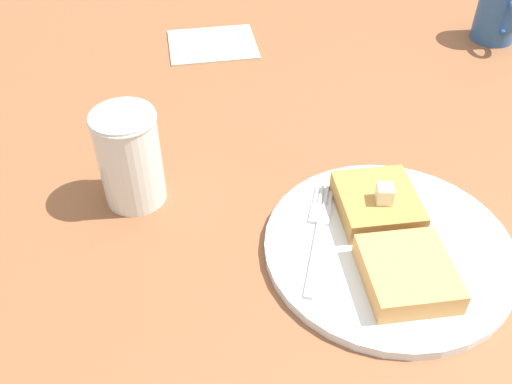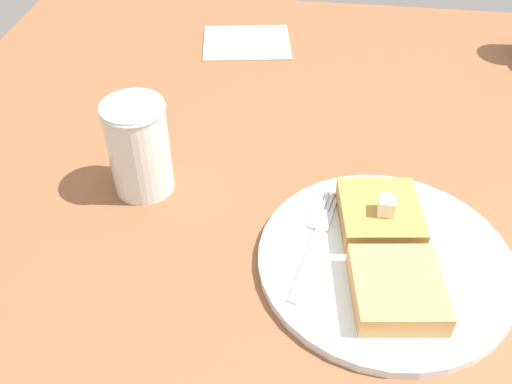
% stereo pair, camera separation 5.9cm
% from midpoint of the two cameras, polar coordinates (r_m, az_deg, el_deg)
% --- Properties ---
extents(table_surface, '(1.07, 1.07, 0.02)m').
position_cam_midpoint_polar(table_surface, '(0.66, 8.19, -1.28)').
color(table_surface, brown).
rests_on(table_surface, ground).
extents(plate, '(0.26, 0.26, 0.01)m').
position_cam_midpoint_polar(plate, '(0.60, 15.56, -6.77)').
color(plate, white).
rests_on(plate, table_surface).
extents(toast_slice_left, '(0.10, 0.09, 0.02)m').
position_cam_midpoint_polar(toast_slice_left, '(0.62, 14.93, -2.31)').
color(toast_slice_left, '#B6823E').
rests_on(toast_slice_left, plate).
extents(toast_slice_middle, '(0.10, 0.09, 0.02)m').
position_cam_midpoint_polar(toast_slice_middle, '(0.56, 16.92, -9.39)').
color(toast_slice_middle, tan).
rests_on(toast_slice_middle, plate).
extents(butter_pat_primary, '(0.02, 0.02, 0.02)m').
position_cam_midpoint_polar(butter_pat_primary, '(0.60, 15.67, -1.44)').
color(butter_pat_primary, '#F2F1C6').
rests_on(butter_pat_primary, toast_slice_left).
extents(fork, '(0.16, 0.05, 0.00)m').
position_cam_midpoint_polar(fork, '(0.60, 8.70, -4.47)').
color(fork, silver).
rests_on(fork, plate).
extents(syrup_jar, '(0.07, 0.07, 0.11)m').
position_cam_midpoint_polar(syrup_jar, '(0.64, -9.05, 4.08)').
color(syrup_jar, '#441A07').
rests_on(syrup_jar, table_surface).
extents(napkin, '(0.14, 0.16, 0.00)m').
position_cam_midpoint_polar(napkin, '(0.96, 0.87, 14.66)').
color(napkin, beige).
rests_on(napkin, table_surface).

